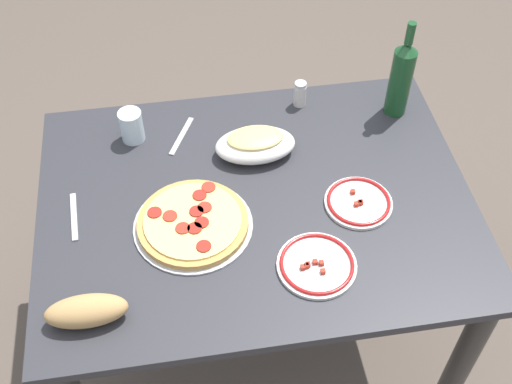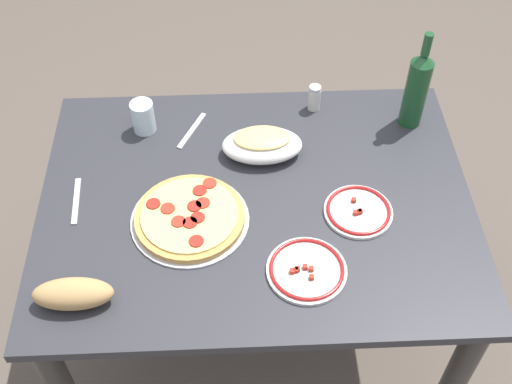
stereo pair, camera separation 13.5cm
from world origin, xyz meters
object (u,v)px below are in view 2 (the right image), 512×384
at_px(water_glass, 143,117).
at_px(side_plate_far, 307,270).
at_px(spice_shaker, 314,98).
at_px(baked_pasta_dish, 262,144).
at_px(bread_loaf, 73,294).
at_px(dining_table, 256,226).
at_px(pepperoni_pizza, 190,217).
at_px(side_plate_near, 358,211).
at_px(wine_bottle, 417,88).

relative_size(water_glass, side_plate_far, 0.49).
bearing_deg(spice_shaker, baked_pasta_dish, 48.51).
relative_size(baked_pasta_dish, spice_shaker, 2.76).
height_order(side_plate_far, bread_loaf, bread_loaf).
bearing_deg(water_glass, dining_table, 137.77).
distance_m(pepperoni_pizza, side_plate_far, 0.35).
height_order(pepperoni_pizza, baked_pasta_dish, baked_pasta_dish).
relative_size(dining_table, side_plate_near, 6.39).
relative_size(bread_loaf, spice_shaker, 2.30).
xyz_separation_m(water_glass, spice_shaker, (-0.54, -0.08, -0.01)).
distance_m(side_plate_near, side_plate_far, 0.25).
distance_m(pepperoni_pizza, baked_pasta_dish, 0.33).
relative_size(baked_pasta_dish, side_plate_far, 1.15).
distance_m(side_plate_near, spice_shaker, 0.45).
xyz_separation_m(side_plate_near, spice_shaker, (0.08, -0.44, 0.03)).
relative_size(baked_pasta_dish, wine_bottle, 0.73).
distance_m(dining_table, baked_pasta_dish, 0.25).
distance_m(dining_table, side_plate_near, 0.32).
bearing_deg(spice_shaker, bread_loaf, 46.43).
bearing_deg(baked_pasta_dish, bread_loaf, 45.64).
relative_size(water_glass, bread_loaf, 0.51).
bearing_deg(water_glass, pepperoni_pizza, 111.75).
bearing_deg(side_plate_near, water_glass, -30.78).
height_order(dining_table, side_plate_near, side_plate_near).
relative_size(pepperoni_pizza, bread_loaf, 1.63).
xyz_separation_m(pepperoni_pizza, wine_bottle, (-0.68, -0.37, 0.12)).
height_order(baked_pasta_dish, side_plate_near, baked_pasta_dish).
bearing_deg(side_plate_near, dining_table, -12.71).
bearing_deg(wine_bottle, water_glass, -0.10).
distance_m(side_plate_far, bread_loaf, 0.59).
height_order(dining_table, pepperoni_pizza, pepperoni_pizza).
bearing_deg(spice_shaker, pepperoni_pizza, 49.27).
height_order(wine_bottle, spice_shaker, wine_bottle).
relative_size(side_plate_far, bread_loaf, 1.04).
bearing_deg(spice_shaker, water_glass, 8.13).
distance_m(pepperoni_pizza, spice_shaker, 0.59).
bearing_deg(wine_bottle, bread_loaf, 32.90).
distance_m(water_glass, side_plate_far, 0.72).
bearing_deg(pepperoni_pizza, water_glass, -68.25).
bearing_deg(dining_table, baked_pasta_dish, -98.25).
relative_size(dining_table, bread_loaf, 6.11).
height_order(baked_pasta_dish, wine_bottle, wine_bottle).
xyz_separation_m(baked_pasta_dish, wine_bottle, (-0.47, -0.12, 0.09)).
relative_size(dining_table, baked_pasta_dish, 5.10).
bearing_deg(baked_pasta_dish, spice_shaker, -131.49).
height_order(side_plate_far, spice_shaker, spice_shaker).
xyz_separation_m(water_glass, side_plate_near, (-0.61, 0.37, -0.04)).
xyz_separation_m(side_plate_near, bread_loaf, (0.74, 0.26, 0.03)).
bearing_deg(baked_pasta_dish, wine_bottle, -165.56).
bearing_deg(bread_loaf, baked_pasta_dish, -134.36).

